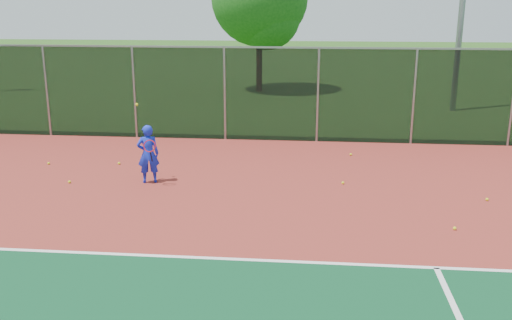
% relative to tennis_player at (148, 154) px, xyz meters
% --- Properties ---
extents(court_apron, '(30.00, 20.00, 0.02)m').
position_rel_tennis_player_xyz_m(court_apron, '(4.21, -5.22, -0.75)').
color(court_apron, maroon).
rests_on(court_apron, ground).
extents(fence_back, '(30.00, 0.06, 3.03)m').
position_rel_tennis_player_xyz_m(fence_back, '(4.21, 4.78, 0.80)').
color(fence_back, black).
rests_on(fence_back, court_apron).
extents(tennis_player, '(0.62, 0.66, 2.00)m').
position_rel_tennis_player_xyz_m(tennis_player, '(0.00, 0.00, 0.00)').
color(tennis_player, '#172BD8').
rests_on(tennis_player, court_apron).
extents(practice_ball_0, '(0.07, 0.07, 0.07)m').
position_rel_tennis_player_xyz_m(practice_ball_0, '(6.93, -2.44, -0.71)').
color(practice_ball_0, yellow).
rests_on(practice_ball_0, court_apron).
extents(practice_ball_1, '(0.07, 0.07, 0.07)m').
position_rel_tennis_player_xyz_m(practice_ball_1, '(5.21, 3.08, -0.71)').
color(practice_ball_1, yellow).
rests_on(practice_ball_1, court_apron).
extents(practice_ball_2, '(0.07, 0.07, 0.07)m').
position_rel_tennis_player_xyz_m(practice_ball_2, '(4.85, 0.32, -0.71)').
color(practice_ball_2, yellow).
rests_on(practice_ball_2, court_apron).
extents(practice_ball_3, '(0.07, 0.07, 0.07)m').
position_rel_tennis_player_xyz_m(practice_ball_3, '(-1.30, 1.49, -0.71)').
color(practice_ball_3, yellow).
rests_on(practice_ball_3, court_apron).
extents(practice_ball_4, '(0.07, 0.07, 0.07)m').
position_rel_tennis_player_xyz_m(practice_ball_4, '(8.07, -0.60, -0.71)').
color(practice_ball_4, yellow).
rests_on(practice_ball_4, court_apron).
extents(practice_ball_6, '(0.07, 0.07, 0.07)m').
position_rel_tennis_player_xyz_m(practice_ball_6, '(-3.25, 1.30, -0.71)').
color(practice_ball_6, yellow).
rests_on(practice_ball_6, court_apron).
extents(practice_ball_8, '(0.07, 0.07, 0.07)m').
position_rel_tennis_player_xyz_m(practice_ball_8, '(-1.98, -0.27, -0.71)').
color(practice_ball_8, yellow).
rests_on(practice_ball_8, court_apron).
extents(tree_back_left, '(4.75, 4.75, 6.98)m').
position_rel_tennis_player_xyz_m(tree_back_left, '(1.45, 15.30, 3.62)').
color(tree_back_left, '#331D12').
rests_on(tree_back_left, ground).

